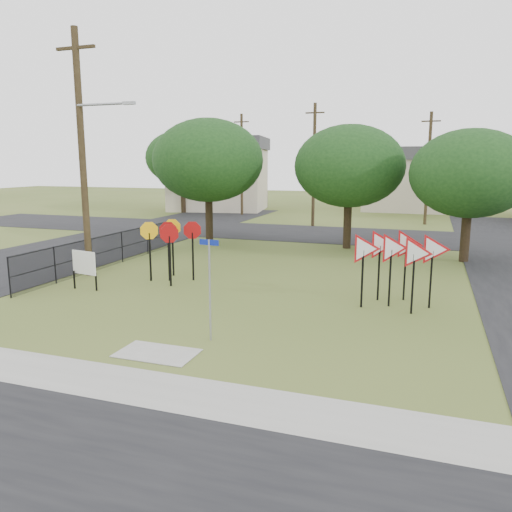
{
  "coord_description": "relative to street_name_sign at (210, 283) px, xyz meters",
  "views": [
    {
      "loc": [
        6.28,
        -12.83,
        4.75
      ],
      "look_at": [
        0.77,
        3.0,
        1.6
      ],
      "focal_mm": 35.0,
      "sensor_mm": 36.0,
      "label": 1
    }
  ],
  "objects": [
    {
      "name": "tree_near_mid",
      "position": [
        1.12,
        16.06,
        2.94
      ],
      "size": [
        6.0,
        6.0,
        6.8
      ],
      "color": "#2E2214",
      "rests_on": "ground"
    },
    {
      "name": "street_left",
      "position": [
        -12.88,
        11.06,
        -1.59
      ],
      "size": [
        8.0,
        50.0,
        0.02
      ],
      "primitive_type": "cube",
      "color": "black",
      "rests_on": "ground"
    },
    {
      "name": "curb_pad",
      "position": [
        -0.88,
        -1.34,
        -1.59
      ],
      "size": [
        2.0,
        1.2,
        0.02
      ],
      "primitive_type": "cube",
      "color": "gray",
      "rests_on": "ground"
    },
    {
      "name": "far_pole_b",
      "position": [
        5.12,
        29.06,
        2.75
      ],
      "size": [
        1.4,
        0.24,
        8.5
      ],
      "color": "#3F311D",
      "rests_on": "ground"
    },
    {
      "name": "tree_far_left",
      "position": [
        -16.88,
        31.06,
        3.57
      ],
      "size": [
        6.8,
        6.8,
        7.73
      ],
      "color": "#2E2214",
      "rests_on": "ground"
    },
    {
      "name": "street_name_sign",
      "position": [
        0.0,
        0.0,
        0.0
      ],
      "size": [
        0.57,
        0.08,
        2.77
      ],
      "color": "#94979C",
      "rests_on": "ground"
    },
    {
      "name": "fence_run",
      "position": [
        -8.48,
        7.31,
        -0.82
      ],
      "size": [
        0.05,
        11.55,
        1.5
      ],
      "color": "black",
      "rests_on": "ground"
    },
    {
      "name": "yield_sign_cluster",
      "position": [
        4.5,
        5.08,
        0.26
      ],
      "size": [
        3.23,
        1.82,
        2.54
      ],
      "color": "black",
      "rests_on": "ground"
    },
    {
      "name": "street_far",
      "position": [
        -0.88,
        21.06,
        -1.59
      ],
      "size": [
        60.0,
        8.0,
        0.02
      ],
      "primitive_type": "cube",
      "color": "black",
      "rests_on": "ground"
    },
    {
      "name": "planting_strip",
      "position": [
        -0.88,
        -4.34,
        -1.59
      ],
      "size": [
        30.0,
        0.8,
        0.02
      ],
      "primitive_type": "cube",
      "color": "#465821",
      "rests_on": "ground"
    },
    {
      "name": "far_pole_c",
      "position": [
        -10.88,
        31.06,
        3.0
      ],
      "size": [
        1.4,
        0.24,
        9.0
      ],
      "color": "#3F311D",
      "rests_on": "ground"
    },
    {
      "name": "utility_pole_main",
      "position": [
        -8.11,
        5.56,
        3.61
      ],
      "size": [
        3.55,
        0.33,
        10.0
      ],
      "color": "#3F311D",
      "rests_on": "ground"
    },
    {
      "name": "sidewalk",
      "position": [
        -0.88,
        -3.14,
        -1.59
      ],
      "size": [
        30.0,
        1.6,
        0.02
      ],
      "primitive_type": "cube",
      "color": "gray",
      "rests_on": "ground"
    },
    {
      "name": "far_pole_a",
      "position": [
        -2.88,
        25.06,
        3.0
      ],
      "size": [
        1.4,
        0.24,
        9.0
      ],
      "color": "#3F311D",
      "rests_on": "ground"
    },
    {
      "name": "ground",
      "position": [
        -0.88,
        1.06,
        -1.6
      ],
      "size": [
        140.0,
        140.0,
        0.0
      ],
      "primitive_type": "plane",
      "color": "#465821"
    },
    {
      "name": "house_mid",
      "position": [
        3.12,
        41.06,
        1.55
      ],
      "size": [
        8.4,
        8.4,
        6.2
      ],
      "color": "beige",
      "rests_on": "ground"
    },
    {
      "name": "tree_near_left",
      "position": [
        -6.88,
        15.06,
        3.26
      ],
      "size": [
        6.4,
        6.4,
        7.27
      ],
      "color": "#2E2214",
      "rests_on": "ground"
    },
    {
      "name": "tree_near_right",
      "position": [
        7.12,
        14.06,
        2.62
      ],
      "size": [
        5.6,
        5.6,
        6.33
      ],
      "color": "#2E2214",
      "rests_on": "ground"
    },
    {
      "name": "house_left",
      "position": [
        -14.88,
        35.06,
        2.05
      ],
      "size": [
        10.58,
        8.88,
        7.2
      ],
      "color": "beige",
      "rests_on": "ground"
    },
    {
      "name": "stop_sign_cluster",
      "position": [
        -4.38,
        5.84,
        0.21
      ],
      "size": [
        2.24,
        1.99,
        2.44
      ],
      "color": "black",
      "rests_on": "ground"
    },
    {
      "name": "info_board",
      "position": [
        -6.75,
        3.45,
        -0.61
      ],
      "size": [
        1.18,
        0.26,
        1.49
      ],
      "color": "black",
      "rests_on": "ground"
    }
  ]
}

